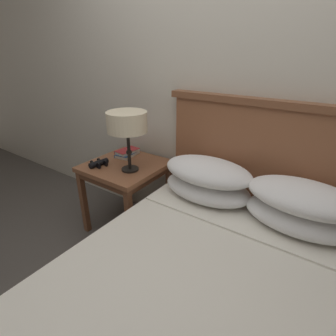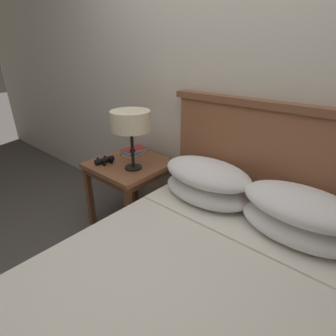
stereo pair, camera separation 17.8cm
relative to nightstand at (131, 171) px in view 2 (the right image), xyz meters
name	(u,v)px [view 2 (the right image)]	position (x,y,z in m)	size (l,w,h in m)	color
ground_plane	(133,312)	(0.66, -0.61, -0.52)	(20.00, 20.00, 0.00)	#514C47
wall_back	(232,73)	(0.66, 0.35, 0.78)	(8.00, 0.06, 2.60)	beige
nightstand	(131,171)	(0.00, 0.00, 0.00)	(0.58, 0.58, 0.60)	brown
bed	(182,309)	(1.01, -0.59, -0.21)	(1.44, 2.01, 1.17)	brown
table_lamp	(131,122)	(0.11, -0.06, 0.44)	(0.29, 0.29, 0.45)	black
book_on_nightstand	(134,152)	(-0.11, 0.15, 0.09)	(0.15, 0.22, 0.03)	silver
book_stacked_on_top	(134,149)	(-0.11, 0.15, 0.12)	(0.14, 0.20, 0.03)	silver
binoculars_pair	(105,160)	(-0.14, -0.14, 0.10)	(0.15, 0.16, 0.05)	black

